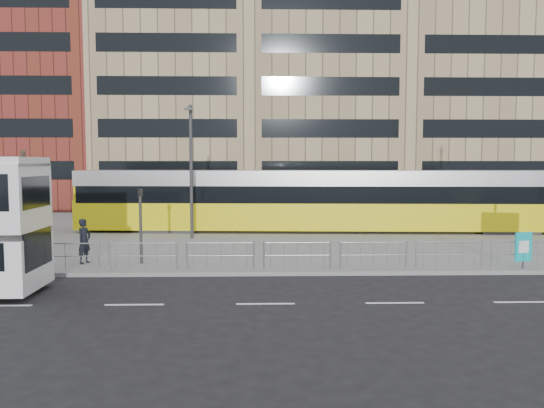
{
  "coord_description": "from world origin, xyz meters",
  "views": [
    {
      "loc": [
        -2.2,
        -19.95,
        4.37
      ],
      "look_at": [
        -1.55,
        6.0,
        2.27
      ],
      "focal_mm": 35.0,
      "sensor_mm": 36.0,
      "label": 1
    }
  ],
  "objects_px": {
    "lamp_post_west": "(191,165)",
    "bare_tree": "(21,148)",
    "ad_panel": "(523,247)",
    "tram": "(336,201)",
    "pedestrian": "(84,241)",
    "traffic_light_west": "(140,216)"
  },
  "relations": [
    {
      "from": "lamp_post_west",
      "to": "bare_tree",
      "type": "xyz_separation_m",
      "value": [
        -8.02,
        -2.38,
        0.87
      ]
    },
    {
      "from": "ad_panel",
      "to": "bare_tree",
      "type": "distance_m",
      "value": 23.28
    },
    {
      "from": "ad_panel",
      "to": "tram",
      "type": "bearing_deg",
      "value": 101.29
    },
    {
      "from": "pedestrian",
      "to": "traffic_light_west",
      "type": "bearing_deg",
      "value": -69.54
    },
    {
      "from": "tram",
      "to": "traffic_light_west",
      "type": "bearing_deg",
      "value": -130.4
    },
    {
      "from": "tram",
      "to": "ad_panel",
      "type": "bearing_deg",
      "value": -60.22
    },
    {
      "from": "lamp_post_west",
      "to": "traffic_light_west",
      "type": "bearing_deg",
      "value": -99.56
    },
    {
      "from": "lamp_post_west",
      "to": "ad_panel",
      "type": "bearing_deg",
      "value": -31.17
    },
    {
      "from": "ad_panel",
      "to": "bare_tree",
      "type": "height_order",
      "value": "bare_tree"
    },
    {
      "from": "ad_panel",
      "to": "pedestrian",
      "type": "relative_size",
      "value": 0.78
    },
    {
      "from": "ad_panel",
      "to": "traffic_light_west",
      "type": "relative_size",
      "value": 0.47
    },
    {
      "from": "pedestrian",
      "to": "traffic_light_west",
      "type": "distance_m",
      "value": 2.57
    },
    {
      "from": "tram",
      "to": "pedestrian",
      "type": "height_order",
      "value": "tram"
    },
    {
      "from": "lamp_post_west",
      "to": "bare_tree",
      "type": "bearing_deg",
      "value": -163.49
    },
    {
      "from": "ad_panel",
      "to": "lamp_post_west",
      "type": "distance_m",
      "value": 16.76
    },
    {
      "from": "tram",
      "to": "lamp_post_west",
      "type": "height_order",
      "value": "lamp_post_west"
    },
    {
      "from": "tram",
      "to": "pedestrian",
      "type": "relative_size",
      "value": 16.82
    },
    {
      "from": "ad_panel",
      "to": "pedestrian",
      "type": "height_order",
      "value": "pedestrian"
    },
    {
      "from": "lamp_post_west",
      "to": "pedestrian",
      "type": "bearing_deg",
      "value": -116.76
    },
    {
      "from": "tram",
      "to": "pedestrian",
      "type": "bearing_deg",
      "value": -136.87
    },
    {
      "from": "lamp_post_west",
      "to": "bare_tree",
      "type": "relative_size",
      "value": 1.06
    },
    {
      "from": "bare_tree",
      "to": "traffic_light_west",
      "type": "bearing_deg",
      "value": -34.6
    }
  ]
}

